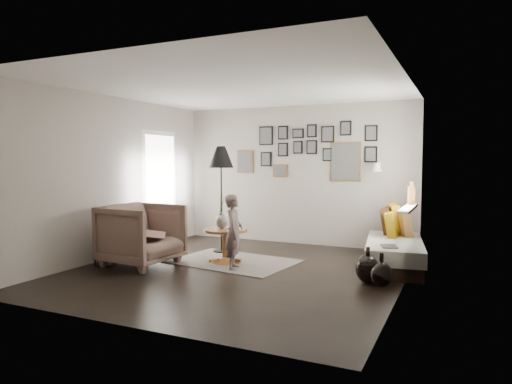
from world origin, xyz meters
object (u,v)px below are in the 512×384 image
at_px(pedestal_table, 226,247).
at_px(demijohn_large, 368,269).
at_px(armchair, 142,235).
at_px(demijohn_small, 381,274).
at_px(child, 234,232).
at_px(daybed, 395,248).
at_px(floor_lamp, 221,161).
at_px(magazine_basket, 105,252).
at_px(vase, 222,219).

distance_m(pedestal_table, demijohn_large, 2.23).
distance_m(armchair, demijohn_small, 3.51).
xyz_separation_m(armchair, demijohn_small, (3.48, 0.29, -0.30)).
bearing_deg(child, demijohn_large, -109.09).
distance_m(daybed, demijohn_large, 1.12).
bearing_deg(child, demijohn_small, -112.54).
height_order(pedestal_table, daybed, daybed).
distance_m(demijohn_large, child, 1.94).
bearing_deg(demijohn_large, daybed, 80.16).
relative_size(floor_lamp, demijohn_small, 4.28).
bearing_deg(demijohn_large, child, -178.08).
height_order(magazine_basket, child, child).
xyz_separation_m(vase, daybed, (2.49, 0.83, -0.41)).
height_order(floor_lamp, demijohn_small, floor_lamp).
bearing_deg(demijohn_small, floor_lamp, 159.59).
bearing_deg(demijohn_large, demijohn_small, -32.01).
bearing_deg(demijohn_small, child, 178.47).
relative_size(vase, child, 0.44).
bearing_deg(demijohn_large, vase, 173.19).
distance_m(daybed, armchair, 3.80).
distance_m(demijohn_large, demijohn_small, 0.23).
xyz_separation_m(pedestal_table, demijohn_small, (2.41, -0.37, -0.08)).
xyz_separation_m(armchair, floor_lamp, (0.62, 1.35, 1.10)).
bearing_deg(magazine_basket, armchair, 23.88).
distance_m(daybed, floor_lamp, 3.15).
bearing_deg(vase, pedestal_table, -14.04).
distance_m(magazine_basket, demijohn_large, 3.85).
bearing_deg(demijohn_large, pedestal_table, 173.45).
xyz_separation_m(vase, floor_lamp, (-0.38, 0.67, 0.89)).
height_order(daybed, floor_lamp, floor_lamp).
bearing_deg(pedestal_table, demijohn_small, -8.84).
distance_m(daybed, demijohn_small, 1.23).
bearing_deg(floor_lamp, armchair, -114.56).
bearing_deg(demijohn_small, magazine_basket, -172.69).
xyz_separation_m(armchair, child, (1.38, 0.34, 0.08)).
relative_size(demijohn_small, child, 0.39).
height_order(daybed, armchair, armchair).
distance_m(demijohn_small, child, 2.13).
height_order(demijohn_large, child, child).
xyz_separation_m(pedestal_table, floor_lamp, (-0.46, 0.69, 1.32)).
height_order(daybed, child, child).
bearing_deg(armchair, floor_lamp, -20.47).
xyz_separation_m(floor_lamp, child, (0.76, -1.01, -1.02)).
height_order(vase, demijohn_large, vase).
relative_size(daybed, child, 1.74).
bearing_deg(floor_lamp, vase, -60.67).
bearing_deg(daybed, demijohn_large, -108.33).
bearing_deg(daybed, vase, -170.05).
bearing_deg(pedestal_table, vase, 165.96).
relative_size(floor_lamp, child, 1.67).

